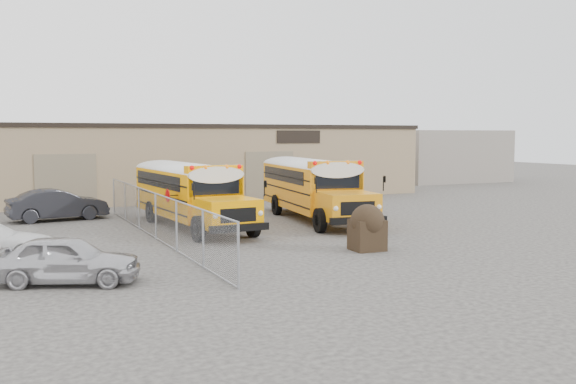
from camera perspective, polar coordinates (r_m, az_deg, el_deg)
name	(u,v)px	position (r m, az deg, el deg)	size (l,w,h in m)	color
ground	(330,240)	(24.75, 3.72, -4.27)	(120.00, 120.00, 0.00)	#312E2D
warehouse	(184,160)	(43.05, -9.22, 2.84)	(30.20, 10.20, 4.67)	#887254
chainlink_fence	(156,216)	(25.25, -11.67, -2.11)	(0.07, 18.07, 1.81)	gray
distant_building_right	(438,156)	(57.82, 13.16, 3.16)	(10.00, 8.00, 4.40)	gray
school_bus_left	(151,181)	(34.00, -12.12, 0.98)	(3.09, 9.86, 2.85)	#FF9D00
school_bus_right	(276,176)	(36.35, -1.03, 1.43)	(3.73, 10.25, 2.93)	orange
tarp_bundle	(367,227)	(22.53, 7.06, -3.09)	(1.19, 1.19, 1.62)	black
car_silver	(66,260)	(18.41, -19.09, -5.70)	(1.57, 3.90, 1.33)	#BABABF
car_dark	(58,205)	(32.11, -19.80, -1.07)	(1.57, 4.50, 1.48)	black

